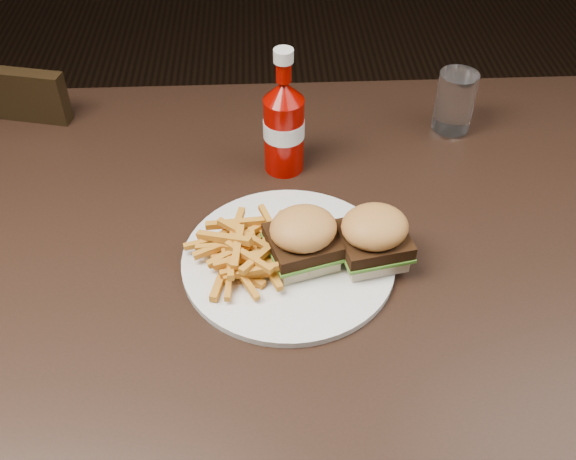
{
  "coord_description": "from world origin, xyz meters",
  "views": [
    {
      "loc": [
        -0.09,
        -0.67,
        1.39
      ],
      "look_at": [
        -0.06,
        -0.05,
        0.8
      ],
      "focal_mm": 42.0,
      "sensor_mm": 36.0,
      "label": 1
    }
  ],
  "objects_px": {
    "dining_table": "(330,243)",
    "chair_far": "(58,192)",
    "ketchup_bottle": "(284,135)",
    "tumbler": "(455,101)",
    "plate": "(288,260)"
  },
  "relations": [
    {
      "from": "dining_table",
      "to": "tumbler",
      "type": "height_order",
      "value": "tumbler"
    },
    {
      "from": "chair_far",
      "to": "plate",
      "type": "bearing_deg",
      "value": 144.45
    },
    {
      "from": "chair_far",
      "to": "ketchup_bottle",
      "type": "distance_m",
      "value": 0.71
    },
    {
      "from": "ketchup_bottle",
      "to": "tumbler",
      "type": "xyz_separation_m",
      "value": [
        0.28,
        0.09,
        -0.01
      ]
    },
    {
      "from": "dining_table",
      "to": "plate",
      "type": "xyz_separation_m",
      "value": [
        -0.06,
        -0.06,
        0.03
      ]
    },
    {
      "from": "ketchup_bottle",
      "to": "dining_table",
      "type": "bearing_deg",
      "value": -69.19
    },
    {
      "from": "ketchup_bottle",
      "to": "tumbler",
      "type": "relative_size",
      "value": 1.23
    },
    {
      "from": "chair_far",
      "to": "plate",
      "type": "distance_m",
      "value": 0.81
    },
    {
      "from": "tumbler",
      "to": "plate",
      "type": "bearing_deg",
      "value": -133.59
    },
    {
      "from": "ketchup_bottle",
      "to": "tumbler",
      "type": "height_order",
      "value": "ketchup_bottle"
    },
    {
      "from": "plate",
      "to": "ketchup_bottle",
      "type": "relative_size",
      "value": 2.33
    },
    {
      "from": "chair_far",
      "to": "tumbler",
      "type": "distance_m",
      "value": 0.89
    },
    {
      "from": "dining_table",
      "to": "chair_far",
      "type": "xyz_separation_m",
      "value": [
        -0.55,
        0.5,
        -0.3
      ]
    },
    {
      "from": "dining_table",
      "to": "plate",
      "type": "relative_size",
      "value": 4.29
    },
    {
      "from": "plate",
      "to": "ketchup_bottle",
      "type": "xyz_separation_m",
      "value": [
        0.0,
        0.21,
        0.06
      ]
    }
  ]
}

